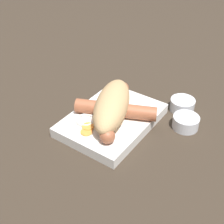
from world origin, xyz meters
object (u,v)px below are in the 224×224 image
object	(u,v)px
food_tray	(112,120)
bread_roll	(112,104)
sausage	(116,110)
condiment_cup_near	(186,123)
condiment_cup_far	(182,105)

from	to	relation	value
food_tray	bread_roll	xyz separation A→B (m)	(0.00, 0.00, 0.04)
bread_roll	sausage	xyz separation A→B (m)	(0.00, -0.01, -0.01)
sausage	condiment_cup_near	size ratio (longest dim) A/B	3.37
condiment_cup_near	bread_roll	bearing A→B (deg)	119.41
sausage	condiment_cup_near	distance (m)	0.15
condiment_cup_near	condiment_cup_far	size ratio (longest dim) A/B	1.00
food_tray	condiment_cup_near	size ratio (longest dim) A/B	3.86
bread_roll	condiment_cup_near	world-z (taller)	bread_roll
bread_roll	condiment_cup_far	bearing A→B (deg)	-38.00
bread_roll	condiment_cup_near	distance (m)	0.16
food_tray	condiment_cup_near	distance (m)	0.16
condiment_cup_near	condiment_cup_far	bearing A→B (deg)	30.95
bread_roll	sausage	world-z (taller)	bread_roll
food_tray	bread_roll	size ratio (longest dim) A/B	1.09
food_tray	condiment_cup_near	world-z (taller)	condiment_cup_near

